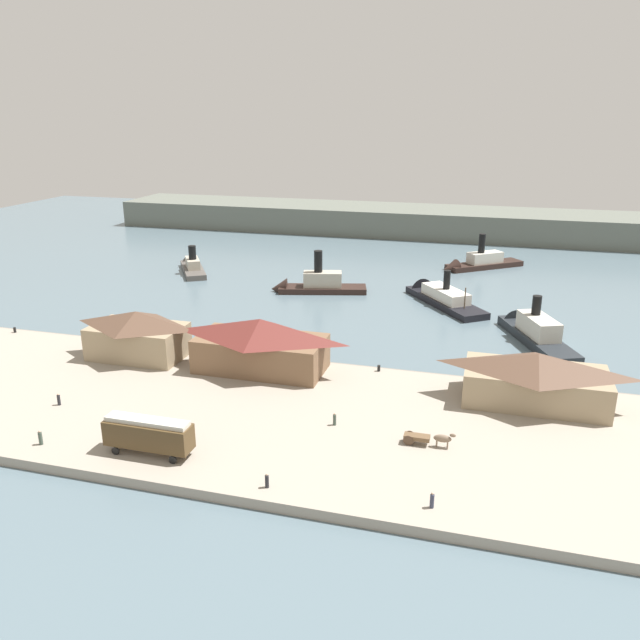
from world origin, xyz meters
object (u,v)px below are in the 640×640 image
pedestrian_walking_east (432,501)px  pedestrian_walking_west (335,419)px  pedestrian_by_tram (59,400)px  ferry_shed_west_terminal (138,334)px  ferry_shed_central_terminal (261,344)px  ferry_shed_east_terminal (536,378)px  pedestrian_near_west_shed (267,481)px  pedestrian_near_east_shed (40,438)px  ferry_mid_harbor (312,285)px  horse_cart (427,438)px  ferry_near_quay (531,330)px  ferry_moored_west (192,266)px  street_tram (148,433)px  mooring_post_center_east (15,330)px  ferry_moored_east (476,263)px  ferry_outer_harbor (437,295)px  mooring_post_east (379,368)px

pedestrian_walking_east → pedestrian_walking_west: size_ratio=1.06×
pedestrian_by_tram → ferry_shed_west_terminal: bearing=86.8°
pedestrian_walking_west → ferry_shed_central_terminal: bearing=136.6°
pedestrian_walking_west → ferry_shed_west_terminal: bearing=158.6°
ferry_shed_east_terminal → pedestrian_near_west_shed: bearing=-133.7°
ferry_shed_central_terminal → pedestrian_near_east_shed: ferry_shed_central_terminal is taller
ferry_shed_east_terminal → ferry_mid_harbor: ferry_mid_harbor is taller
ferry_shed_west_terminal → pedestrian_near_west_shed: (31.27, -28.24, -2.97)m
ferry_shed_central_terminal → horse_cart: ferry_shed_central_terminal is taller
ferry_shed_central_terminal → ferry_near_quay: (38.58, 28.03, -3.57)m
pedestrian_walking_east → ferry_moored_west: 107.27m
street_tram → mooring_post_center_east: bearing=145.4°
pedestrian_walking_east → mooring_post_center_east: bearing=157.0°
pedestrian_walking_west → ferry_moored_west: ferry_moored_west is taller
ferry_mid_harbor → ferry_moored_east: ferry_mid_harbor is taller
ferry_mid_harbor → street_tram: bearing=-88.1°
pedestrian_near_east_shed → ferry_outer_harbor: bearing=63.2°
street_tram → mooring_post_east: (20.07, 29.74, -2.02)m
ferry_shed_central_terminal → pedestrian_walking_west: ferry_shed_central_terminal is taller
pedestrian_by_tram → street_tram: bearing=-23.6°
ferry_shed_west_terminal → mooring_post_east: (36.54, 4.31, -3.25)m
pedestrian_walking_east → pedestrian_by_tram: bearing=169.1°
ferry_shed_east_terminal → pedestrian_near_west_shed: size_ratio=11.40×
ferry_mid_harbor → ferry_moored_east: size_ratio=1.04×
ferry_outer_harbor → ferry_moored_east: 31.36m
horse_cart → ferry_mid_harbor: ferry_mid_harbor is taller
pedestrian_near_west_shed → ferry_mid_harbor: ferry_mid_harbor is taller
pedestrian_near_east_shed → pedestrian_near_west_shed: bearing=-2.4°
pedestrian_walking_west → ferry_mid_harbor: (-20.45, 59.76, -0.32)m
ferry_shed_central_terminal → ferry_outer_harbor: bearing=65.7°
pedestrian_walking_west → ferry_moored_east: (12.61, 90.74, -0.50)m
pedestrian_near_east_shed → mooring_post_east: (32.97, 31.38, -0.36)m
pedestrian_walking_east → ferry_mid_harbor: ferry_mid_harbor is taller
ferry_shed_west_terminal → pedestrian_near_west_shed: size_ratio=8.97×
horse_cart → pedestrian_near_east_shed: (-42.20, -11.69, -0.12)m
pedestrian_near_west_shed → pedestrian_walking_west: same height
ferry_shed_east_terminal → pedestrian_by_tram: ferry_shed_east_terminal is taller
street_tram → pedestrian_near_east_shed: bearing=-172.8°
ferry_moored_west → ferry_shed_west_terminal: bearing=-71.1°
ferry_moored_west → ferry_mid_harbor: 34.98m
street_tram → pedestrian_walking_west: street_tram is taller
ferry_shed_west_terminal → pedestrian_by_tram: bearing=-93.2°
ferry_shed_central_terminal → ferry_outer_harbor: size_ratio=0.82×
mooring_post_center_east → ferry_shed_west_terminal: bearing=-8.9°
pedestrian_near_east_shed → ferry_moored_west: 86.74m
horse_cart → ferry_moored_west: bearing=132.2°
ferry_shed_central_terminal → ferry_mid_harbor: size_ratio=0.90×
street_tram → ferry_outer_harbor: ferry_outer_harbor is taller
ferry_moored_west → ferry_outer_harbor: (60.10, -10.04, -0.03)m
pedestrian_near_west_shed → ferry_moored_east: (15.83, 105.48, -0.50)m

